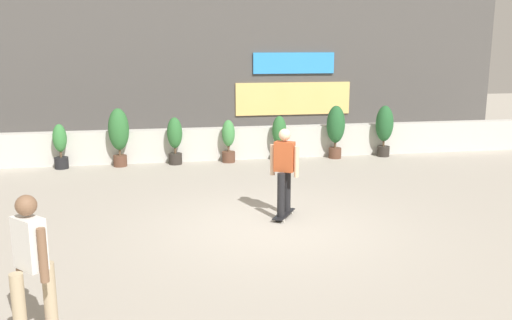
{
  "coord_description": "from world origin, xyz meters",
  "views": [
    {
      "loc": [
        -1.96,
        -9.22,
        3.2
      ],
      "look_at": [
        0.0,
        1.5,
        0.9
      ],
      "focal_mm": 38.32,
      "sensor_mm": 36.0,
      "label": 1
    }
  ],
  "objects_px": {
    "potted_plant_1": "(119,133)",
    "potted_plant_3": "(228,140)",
    "potted_plant_4": "(279,136)",
    "potted_plant_6": "(384,127)",
    "potted_plant_5": "(336,128)",
    "skater_mid_plaza": "(284,169)",
    "skater_foreground": "(31,264)",
    "potted_plant_2": "(175,138)",
    "potted_plant_0": "(60,145)"
  },
  "relations": [
    {
      "from": "skater_mid_plaza",
      "to": "potted_plant_2",
      "type": "bearing_deg",
      "value": 109.78
    },
    {
      "from": "potted_plant_3",
      "to": "skater_mid_plaza",
      "type": "bearing_deg",
      "value": -85.8
    },
    {
      "from": "potted_plant_5",
      "to": "skater_mid_plaza",
      "type": "height_order",
      "value": "skater_mid_plaza"
    },
    {
      "from": "potted_plant_0",
      "to": "skater_mid_plaza",
      "type": "height_order",
      "value": "skater_mid_plaza"
    },
    {
      "from": "potted_plant_2",
      "to": "potted_plant_6",
      "type": "relative_size",
      "value": 0.87
    },
    {
      "from": "potted_plant_0",
      "to": "skater_foreground",
      "type": "relative_size",
      "value": 0.7
    },
    {
      "from": "potted_plant_2",
      "to": "potted_plant_5",
      "type": "distance_m",
      "value": 4.56
    },
    {
      "from": "potted_plant_5",
      "to": "skater_mid_plaza",
      "type": "relative_size",
      "value": 0.89
    },
    {
      "from": "potted_plant_0",
      "to": "potted_plant_5",
      "type": "bearing_deg",
      "value": -0.0
    },
    {
      "from": "skater_foreground",
      "to": "skater_mid_plaza",
      "type": "height_order",
      "value": "same"
    },
    {
      "from": "potted_plant_6",
      "to": "skater_foreground",
      "type": "height_order",
      "value": "skater_foreground"
    },
    {
      "from": "potted_plant_0",
      "to": "potted_plant_1",
      "type": "xyz_separation_m",
      "value": [
        1.51,
        -0.0,
        0.3
      ]
    },
    {
      "from": "potted_plant_0",
      "to": "potted_plant_4",
      "type": "distance_m",
      "value": 5.89
    },
    {
      "from": "potted_plant_4",
      "to": "potted_plant_3",
      "type": "bearing_deg",
      "value": -180.0
    },
    {
      "from": "potted_plant_1",
      "to": "potted_plant_5",
      "type": "xyz_separation_m",
      "value": [
        6.03,
        -0.0,
        -0.03
      ]
    },
    {
      "from": "potted_plant_2",
      "to": "skater_mid_plaza",
      "type": "distance_m",
      "value": 5.45
    },
    {
      "from": "potted_plant_4",
      "to": "skater_mid_plaza",
      "type": "xyz_separation_m",
      "value": [
        -1.06,
        -5.13,
        0.25
      ]
    },
    {
      "from": "potted_plant_4",
      "to": "potted_plant_6",
      "type": "xyz_separation_m",
      "value": [
        3.13,
        -0.0,
        0.17
      ]
    },
    {
      "from": "potted_plant_3",
      "to": "skater_foreground",
      "type": "xyz_separation_m",
      "value": [
        -3.28,
        -9.04,
        0.32
      ]
    },
    {
      "from": "potted_plant_3",
      "to": "skater_foreground",
      "type": "distance_m",
      "value": 9.62
    },
    {
      "from": "potted_plant_6",
      "to": "skater_foreground",
      "type": "distance_m",
      "value": 11.97
    },
    {
      "from": "potted_plant_3",
      "to": "potted_plant_6",
      "type": "xyz_separation_m",
      "value": [
        4.57,
        0.0,
        0.24
      ]
    },
    {
      "from": "potted_plant_1",
      "to": "potted_plant_2",
      "type": "relative_size",
      "value": 1.21
    },
    {
      "from": "potted_plant_5",
      "to": "skater_mid_plaza",
      "type": "bearing_deg",
      "value": -117.91
    },
    {
      "from": "potted_plant_4",
      "to": "potted_plant_5",
      "type": "relative_size",
      "value": 0.83
    },
    {
      "from": "potted_plant_0",
      "to": "skater_mid_plaza",
      "type": "bearing_deg",
      "value": -46.73
    },
    {
      "from": "potted_plant_0",
      "to": "potted_plant_5",
      "type": "xyz_separation_m",
      "value": [
        7.54,
        -0.0,
        0.26
      ]
    },
    {
      "from": "potted_plant_3",
      "to": "potted_plant_5",
      "type": "xyz_separation_m",
      "value": [
        3.09,
        -0.0,
        0.26
      ]
    },
    {
      "from": "potted_plant_1",
      "to": "potted_plant_4",
      "type": "relative_size",
      "value": 1.24
    },
    {
      "from": "potted_plant_0",
      "to": "potted_plant_6",
      "type": "relative_size",
      "value": 0.8
    },
    {
      "from": "potted_plant_3",
      "to": "potted_plant_5",
      "type": "distance_m",
      "value": 3.1
    },
    {
      "from": "potted_plant_0",
      "to": "skater_mid_plaza",
      "type": "distance_m",
      "value": 7.05
    },
    {
      "from": "potted_plant_2",
      "to": "skater_mid_plaza",
      "type": "xyz_separation_m",
      "value": [
        1.84,
        -5.13,
        0.23
      ]
    },
    {
      "from": "skater_foreground",
      "to": "skater_mid_plaza",
      "type": "relative_size",
      "value": 1.0
    },
    {
      "from": "potted_plant_0",
      "to": "skater_mid_plaza",
      "type": "relative_size",
      "value": 0.7
    },
    {
      "from": "potted_plant_4",
      "to": "potted_plant_5",
      "type": "height_order",
      "value": "potted_plant_5"
    },
    {
      "from": "potted_plant_3",
      "to": "skater_foreground",
      "type": "height_order",
      "value": "skater_foreground"
    },
    {
      "from": "potted_plant_6",
      "to": "potted_plant_1",
      "type": "bearing_deg",
      "value": 180.0
    },
    {
      "from": "potted_plant_1",
      "to": "potted_plant_3",
      "type": "bearing_deg",
      "value": 0.0
    },
    {
      "from": "potted_plant_2",
      "to": "potted_plant_1",
      "type": "bearing_deg",
      "value": 180.0
    },
    {
      "from": "potted_plant_5",
      "to": "potted_plant_6",
      "type": "height_order",
      "value": "potted_plant_5"
    },
    {
      "from": "potted_plant_0",
      "to": "skater_foreground",
      "type": "bearing_deg",
      "value": -82.64
    },
    {
      "from": "potted_plant_2",
      "to": "skater_mid_plaza",
      "type": "height_order",
      "value": "skater_mid_plaza"
    },
    {
      "from": "potted_plant_1",
      "to": "skater_foreground",
      "type": "distance_m",
      "value": 9.04
    },
    {
      "from": "potted_plant_0",
      "to": "potted_plant_5",
      "type": "height_order",
      "value": "potted_plant_5"
    },
    {
      "from": "potted_plant_5",
      "to": "skater_mid_plaza",
      "type": "distance_m",
      "value": 5.8
    },
    {
      "from": "potted_plant_2",
      "to": "skater_foreground",
      "type": "distance_m",
      "value": 9.22
    },
    {
      "from": "potted_plant_0",
      "to": "skater_mid_plaza",
      "type": "xyz_separation_m",
      "value": [
        4.83,
        -5.13,
        0.32
      ]
    },
    {
      "from": "potted_plant_4",
      "to": "potted_plant_5",
      "type": "distance_m",
      "value": 1.66
    },
    {
      "from": "potted_plant_5",
      "to": "potted_plant_3",
      "type": "bearing_deg",
      "value": 180.0
    }
  ]
}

